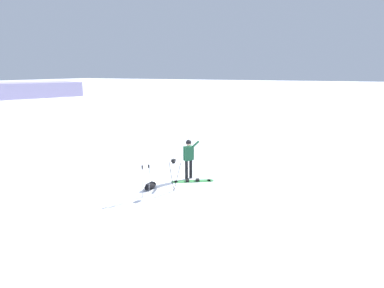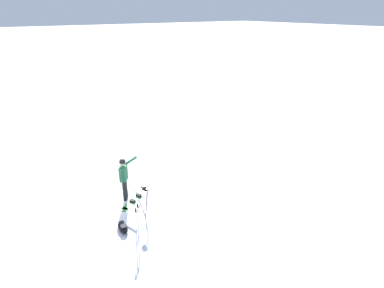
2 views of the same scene
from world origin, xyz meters
The scene contains 6 objects.
ground_plane centered at (0.00, 0.00, 0.00)m, with size 300.00×300.00×0.00m, color white.
snowboarder centered at (-0.80, -0.25, 1.09)m, with size 0.79×0.48×1.80m.
snowboard centered at (-1.10, 0.01, 0.02)m, with size 1.63×1.08×0.10m.
gear_bag_large centered at (0.10, 1.50, 0.14)m, with size 0.36×0.70×0.25m.
camera_tripod centered at (-0.87, 1.29, 0.95)m, with size 0.53×0.45×1.33m.
ski_poles centered at (-0.17, 2.19, 0.83)m, with size 0.30×0.28×1.26m.
Camera 1 is at (-6.08, 10.91, 4.64)m, focal length 27.52 mm.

